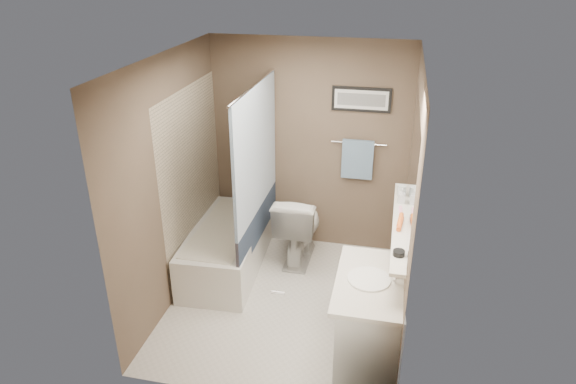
% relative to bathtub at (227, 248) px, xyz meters
% --- Properties ---
extents(ground, '(2.50, 2.50, 0.00)m').
position_rel_bathtub_xyz_m(ground, '(0.75, -0.47, -0.25)').
color(ground, silver).
rests_on(ground, ground).
extents(ceiling, '(2.20, 2.50, 0.04)m').
position_rel_bathtub_xyz_m(ceiling, '(0.75, -0.47, 2.13)').
color(ceiling, white).
rests_on(ceiling, wall_back).
extents(wall_back, '(2.20, 0.04, 2.40)m').
position_rel_bathtub_xyz_m(wall_back, '(0.75, 0.76, 0.95)').
color(wall_back, brown).
rests_on(wall_back, ground).
extents(wall_front, '(2.20, 0.04, 2.40)m').
position_rel_bathtub_xyz_m(wall_front, '(0.75, -1.70, 0.95)').
color(wall_front, brown).
rests_on(wall_front, ground).
extents(wall_left, '(0.04, 2.50, 2.40)m').
position_rel_bathtub_xyz_m(wall_left, '(-0.33, -0.47, 0.95)').
color(wall_left, brown).
rests_on(wall_left, ground).
extents(wall_right, '(0.04, 2.50, 2.40)m').
position_rel_bathtub_xyz_m(wall_right, '(1.83, -0.47, 0.95)').
color(wall_right, brown).
rests_on(wall_right, ground).
extents(tile_surround, '(0.02, 1.55, 2.00)m').
position_rel_bathtub_xyz_m(tile_surround, '(-0.34, 0.03, 0.75)').
color(tile_surround, tan).
rests_on(tile_surround, wall_left).
extents(curtain_rod, '(0.02, 1.55, 0.02)m').
position_rel_bathtub_xyz_m(curtain_rod, '(0.35, 0.03, 1.80)').
color(curtain_rod, silver).
rests_on(curtain_rod, wall_left).
extents(curtain_upper, '(0.03, 1.45, 1.28)m').
position_rel_bathtub_xyz_m(curtain_upper, '(0.35, 0.03, 1.15)').
color(curtain_upper, silver).
rests_on(curtain_upper, curtain_rod).
extents(curtain_lower, '(0.03, 1.45, 0.36)m').
position_rel_bathtub_xyz_m(curtain_lower, '(0.35, 0.03, 0.33)').
color(curtain_lower, '#263448').
rests_on(curtain_lower, curtain_rod).
extents(mirror, '(0.02, 1.60, 1.00)m').
position_rel_bathtub_xyz_m(mirror, '(1.84, -0.62, 1.37)').
color(mirror, silver).
rests_on(mirror, wall_right).
extents(shelf, '(0.12, 1.60, 0.03)m').
position_rel_bathtub_xyz_m(shelf, '(1.79, -0.62, 0.85)').
color(shelf, silver).
rests_on(shelf, wall_right).
extents(towel_bar, '(0.60, 0.02, 0.02)m').
position_rel_bathtub_xyz_m(towel_bar, '(1.30, 0.74, 1.05)').
color(towel_bar, silver).
rests_on(towel_bar, wall_back).
extents(towel, '(0.34, 0.05, 0.44)m').
position_rel_bathtub_xyz_m(towel, '(1.30, 0.72, 0.87)').
color(towel, '#98BFDD').
rests_on(towel, towel_bar).
extents(art_frame, '(0.62, 0.02, 0.26)m').
position_rel_bathtub_xyz_m(art_frame, '(1.30, 0.76, 1.53)').
color(art_frame, black).
rests_on(art_frame, wall_back).
extents(art_mat, '(0.56, 0.00, 0.20)m').
position_rel_bathtub_xyz_m(art_mat, '(1.30, 0.75, 1.53)').
color(art_mat, white).
rests_on(art_mat, art_frame).
extents(art_image, '(0.50, 0.00, 0.13)m').
position_rel_bathtub_xyz_m(art_image, '(1.30, 0.74, 1.53)').
color(art_image, '#595959').
rests_on(art_image, art_mat).
extents(door, '(0.80, 0.02, 2.00)m').
position_rel_bathtub_xyz_m(door, '(1.30, -1.71, 0.75)').
color(door, silver).
rests_on(door, wall_front).
extents(door_handle, '(0.10, 0.02, 0.02)m').
position_rel_bathtub_xyz_m(door_handle, '(0.97, -1.66, 0.75)').
color(door_handle, silver).
rests_on(door_handle, door).
extents(bathtub, '(0.77, 1.53, 0.50)m').
position_rel_bathtub_xyz_m(bathtub, '(0.00, 0.00, 0.00)').
color(bathtub, white).
rests_on(bathtub, ground).
extents(tub_rim, '(0.56, 1.36, 0.02)m').
position_rel_bathtub_xyz_m(tub_rim, '(-0.00, -0.00, 0.25)').
color(tub_rim, beige).
rests_on(tub_rim, bathtub).
extents(toilet, '(0.47, 0.81, 0.82)m').
position_rel_bathtub_xyz_m(toilet, '(0.72, 0.37, 0.16)').
color(toilet, silver).
rests_on(toilet, ground).
extents(vanity, '(0.55, 0.93, 0.80)m').
position_rel_bathtub_xyz_m(vanity, '(1.60, -1.13, 0.15)').
color(vanity, white).
rests_on(vanity, ground).
extents(countertop, '(0.54, 0.96, 0.04)m').
position_rel_bathtub_xyz_m(countertop, '(1.59, -1.13, 0.57)').
color(countertop, silver).
rests_on(countertop, vanity).
extents(sink_basin, '(0.34, 0.34, 0.01)m').
position_rel_bathtub_xyz_m(sink_basin, '(1.58, -1.13, 0.60)').
color(sink_basin, white).
rests_on(sink_basin, countertop).
extents(faucet_spout, '(0.02, 0.02, 0.10)m').
position_rel_bathtub_xyz_m(faucet_spout, '(1.78, -1.13, 0.64)').
color(faucet_spout, silver).
rests_on(faucet_spout, countertop).
extents(faucet_knob, '(0.05, 0.05, 0.05)m').
position_rel_bathtub_xyz_m(faucet_knob, '(1.78, -1.03, 0.62)').
color(faucet_knob, silver).
rests_on(faucet_knob, countertop).
extents(candle_bowl_near, '(0.09, 0.09, 0.04)m').
position_rel_bathtub_xyz_m(candle_bowl_near, '(1.79, -1.16, 0.89)').
color(candle_bowl_near, black).
rests_on(candle_bowl_near, shelf).
extents(hair_brush_front, '(0.06, 0.22, 0.04)m').
position_rel_bathtub_xyz_m(hair_brush_front, '(1.79, -0.70, 0.89)').
color(hair_brush_front, orange).
rests_on(hair_brush_front, shelf).
extents(hair_brush_back, '(0.06, 0.22, 0.04)m').
position_rel_bathtub_xyz_m(hair_brush_back, '(1.79, -0.64, 0.89)').
color(hair_brush_back, orange).
rests_on(hair_brush_back, shelf).
extents(pink_comb, '(0.04, 0.16, 0.01)m').
position_rel_bathtub_xyz_m(pink_comb, '(1.79, -0.41, 0.87)').
color(pink_comb, '#FF9BBA').
rests_on(pink_comb, shelf).
extents(glass_jar, '(0.08, 0.08, 0.10)m').
position_rel_bathtub_xyz_m(glass_jar, '(1.79, -0.10, 0.92)').
color(glass_jar, silver).
rests_on(glass_jar, shelf).
extents(soap_bottle, '(0.07, 0.07, 0.14)m').
position_rel_bathtub_xyz_m(soap_bottle, '(1.79, -0.25, 0.93)').
color(soap_bottle, '#999999').
rests_on(soap_bottle, shelf).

